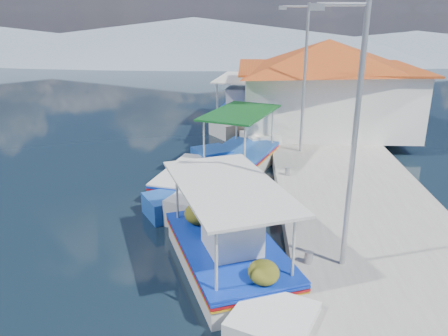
{
  "coord_description": "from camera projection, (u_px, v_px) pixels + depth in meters",
  "views": [
    {
      "loc": [
        2.23,
        -7.41,
        6.27
      ],
      "look_at": [
        1.55,
        6.44,
        1.3
      ],
      "focal_mm": 35.74,
      "sensor_mm": 36.0,
      "label": 1
    }
  ],
  "objects": [
    {
      "name": "caique_green_canopy",
      "position": [
        239.0,
        159.0,
        18.41
      ],
      "size": [
        3.77,
        6.72,
        2.69
      ],
      "rotation": [
        0.0,
        0.0,
        0.36
      ],
      "color": "silver",
      "rests_on": "ground"
    },
    {
      "name": "quay",
      "position": [
        357.0,
        205.0,
        14.47
      ],
      "size": [
        5.0,
        44.0,
        0.5
      ],
      "primitive_type": "cube",
      "color": "#A8A59D",
      "rests_on": "ground"
    },
    {
      "name": "lamp_post_near",
      "position": [
        351.0,
        128.0,
        9.56
      ],
      "size": [
        1.21,
        0.14,
        6.0
      ],
      "color": "#A5A8AD",
      "rests_on": "quay"
    },
    {
      "name": "bollards",
      "position": [
        295.0,
        202.0,
        13.72
      ],
      "size": [
        0.2,
        17.2,
        0.3
      ],
      "color": "#A5A8AD",
      "rests_on": "quay"
    },
    {
      "name": "caique_blue_hull",
      "position": [
        192.0,
        181.0,
        16.34
      ],
      "size": [
        2.89,
        6.23,
        1.14
      ],
      "rotation": [
        0.0,
        0.0,
        0.24
      ],
      "color": "#1B4AA2",
      "rests_on": "ground"
    },
    {
      "name": "harbor_building",
      "position": [
        326.0,
        83.0,
        22.06
      ],
      "size": [
        10.49,
        10.49,
        4.4
      ],
      "color": "white",
      "rests_on": "quay"
    },
    {
      "name": "main_caique",
      "position": [
        229.0,
        250.0,
        11.29
      ],
      "size": [
        4.06,
        7.26,
        2.56
      ],
      "rotation": [
        0.0,
        0.0,
        -0.37
      ],
      "color": "silver",
      "rests_on": "ground"
    },
    {
      "name": "mountain_ridge",
      "position": [
        278.0,
        42.0,
        60.85
      ],
      "size": [
        171.4,
        96.0,
        5.5
      ],
      "color": "slate",
      "rests_on": "ground"
    },
    {
      "name": "lamp_post_far",
      "position": [
        303.0,
        72.0,
        18.02
      ],
      "size": [
        1.21,
        0.14,
        6.0
      ],
      "color": "#A5A8AD",
      "rests_on": "quay"
    },
    {
      "name": "ground",
      "position": [
        134.0,
        331.0,
        9.18
      ],
      "size": [
        160.0,
        160.0,
        0.0
      ],
      "primitive_type": "plane",
      "color": "black",
      "rests_on": "ground"
    },
    {
      "name": "caique_far",
      "position": [
        240.0,
        113.0,
        25.92
      ],
      "size": [
        3.31,
        8.21,
        2.91
      ],
      "rotation": [
        0.0,
        0.0,
        0.16
      ],
      "color": "silver",
      "rests_on": "ground"
    }
  ]
}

